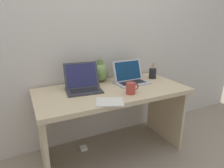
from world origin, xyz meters
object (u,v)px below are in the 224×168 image
(green_vase, at_px, (100,72))
(power_brick, at_px, (84,148))
(pen_cup, at_px, (153,73))
(coffee_mug, at_px, (131,88))
(notebook_stack, at_px, (110,102))
(laptop_right, at_px, (130,77))
(laptop_left, at_px, (83,83))

(green_vase, bearing_deg, power_brick, -155.39)
(pen_cup, distance_m, power_brick, 1.11)
(pen_cup, relative_size, power_brick, 2.48)
(coffee_mug, bearing_deg, pen_cup, 33.79)
(green_vase, relative_size, power_brick, 3.38)
(pen_cup, bearing_deg, coffee_mug, -146.21)
(notebook_stack, distance_m, power_brick, 0.83)
(pen_cup, bearing_deg, laptop_right, -174.75)
(coffee_mug, bearing_deg, power_brick, 135.87)
(laptop_left, height_order, laptop_right, laptop_left)
(laptop_left, xyz_separation_m, coffee_mug, (0.35, -0.28, -0.01))
(laptop_right, bearing_deg, laptop_left, -179.85)
(laptop_left, height_order, notebook_stack, laptop_left)
(green_vase, xyz_separation_m, pen_cup, (0.57, -0.15, -0.04))
(laptop_right, xyz_separation_m, pen_cup, (0.31, 0.03, -0.00))
(green_vase, height_order, power_brick, green_vase)
(coffee_mug, distance_m, power_brick, 0.89)
(laptop_left, bearing_deg, laptop_right, 0.15)
(laptop_left, relative_size, coffee_mug, 2.74)
(pen_cup, bearing_deg, laptop_left, -177.92)
(laptop_right, bearing_deg, green_vase, 144.93)
(laptop_right, bearing_deg, power_brick, 173.23)
(laptop_right, bearing_deg, coffee_mug, -119.15)
(power_brick, bearing_deg, pen_cup, -2.27)
(power_brick, bearing_deg, green_vase, 24.61)
(laptop_left, xyz_separation_m, power_brick, (-0.01, 0.06, -0.75))
(coffee_mug, distance_m, pen_cup, 0.56)
(notebook_stack, height_order, pen_cup, pen_cup)
(laptop_left, height_order, green_vase, laptop_left)
(green_vase, bearing_deg, laptop_right, -35.07)
(laptop_right, distance_m, coffee_mug, 0.33)
(laptop_left, xyz_separation_m, pen_cup, (0.82, 0.03, -0.01))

